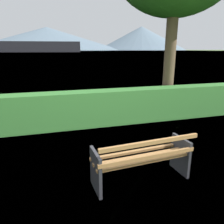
# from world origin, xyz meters

# --- Properties ---
(ground_plane) EXTENTS (1400.00, 1400.00, 0.00)m
(ground_plane) POSITION_xyz_m (0.00, 0.00, 0.00)
(ground_plane) COLOR #567A38
(water_surface) EXTENTS (620.00, 620.00, 0.00)m
(water_surface) POSITION_xyz_m (0.00, 308.32, 0.00)
(water_surface) COLOR slate
(water_surface) RESTS_ON ground_plane
(park_bench) EXTENTS (1.71, 0.68, 0.87)m
(park_bench) POSITION_xyz_m (0.00, -0.06, 0.43)
(park_bench) COLOR #A0703F
(park_bench) RESTS_ON ground_plane
(hedge_row) EXTENTS (10.50, 0.60, 1.03)m
(hedge_row) POSITION_xyz_m (0.00, 3.00, 0.51)
(hedge_row) COLOR #387A33
(hedge_row) RESTS_ON ground_plane
(distant_hills) EXTENTS (755.85, 380.05, 63.44)m
(distant_hills) POSITION_xyz_m (-16.12, 576.14, 29.65)
(distant_hills) COLOR slate
(distant_hills) RESTS_ON ground_plane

